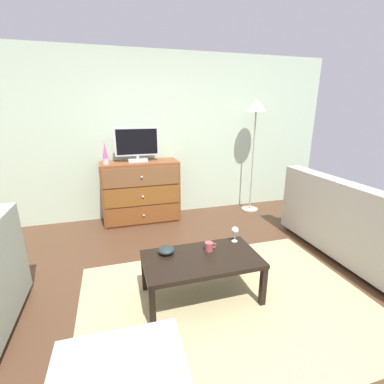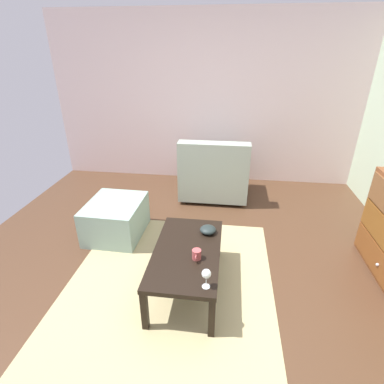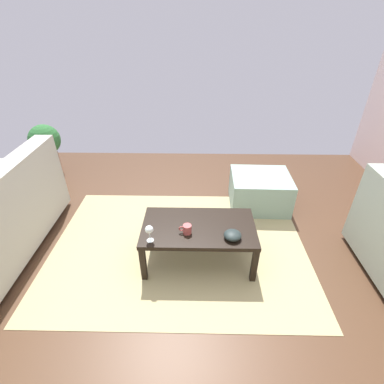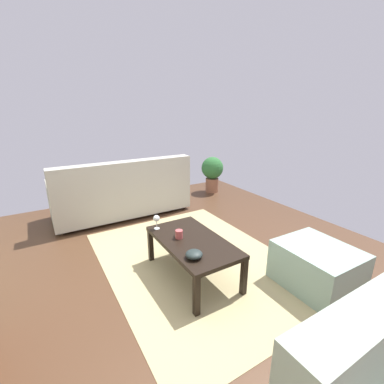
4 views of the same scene
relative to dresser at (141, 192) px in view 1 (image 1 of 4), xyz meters
name	(u,v)px [view 1 (image 1 of 4)]	position (x,y,z in m)	size (l,w,h in m)	color
ground_plane	(200,296)	(0.32, -1.95, -0.49)	(5.80, 5.01, 0.05)	#492F1F
wall_accent_rear	(156,137)	(0.32, 0.31, 0.79)	(5.80, 0.12, 2.52)	#B4CCAD
area_rug	(228,303)	(0.52, -2.15, -0.46)	(2.60, 1.90, 0.01)	tan
dresser	(141,192)	(0.00, 0.00, 0.00)	(1.14, 0.49, 0.94)	brown
tv	(137,144)	(-0.02, 0.02, 0.73)	(0.64, 0.18, 0.50)	silver
lava_lamp	(105,154)	(-0.47, -0.04, 0.61)	(0.09, 0.09, 0.33)	#B7B7BC
coffee_table	(201,262)	(0.32, -1.99, -0.10)	(1.04, 0.57, 0.41)	black
wine_glass	(235,231)	(0.74, -1.78, 0.06)	(0.07, 0.07, 0.16)	silver
mug	(209,246)	(0.42, -1.89, -0.01)	(0.11, 0.08, 0.08)	#A84747
bowl_decorative	(166,250)	(0.03, -1.83, -0.02)	(0.15, 0.15, 0.07)	#202A29
couch_large	(364,231)	(2.30, -1.88, -0.12)	(0.85, 2.08, 0.92)	#332319
standing_lamp	(256,117)	(1.85, -0.05, 1.10)	(0.32, 0.32, 1.83)	#A59E8C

